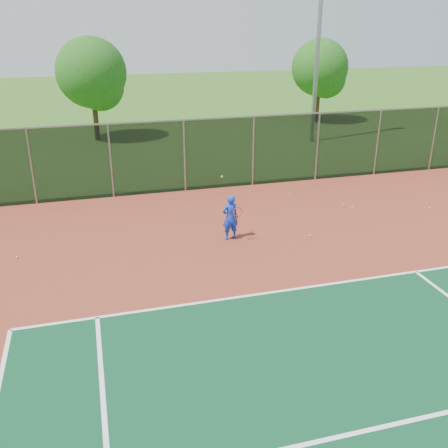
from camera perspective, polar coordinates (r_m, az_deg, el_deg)
The scene contains 13 objects.
ground at distance 12.43m, azimuth 21.40°, elevation -12.65°, with size 120.00×120.00×0.00m, color #2D5A19.
court_apron at distance 13.78m, azimuth 16.60°, elevation -8.24°, with size 30.00×20.00×0.02m, color brown.
fence_back at distance 21.65m, azimuth 3.35°, elevation 8.40°, with size 30.00×0.06×3.03m.
tennis_player at distance 16.34m, azimuth 0.71°, elevation 0.79°, with size 0.61×0.64×2.18m.
practice_ball_1 at distance 20.76m, azimuth 22.43°, elevation 1.70°, with size 0.07×0.07×0.07m, color yellow.
practice_ball_2 at distance 20.91m, azimuth 7.56°, elevation 3.40°, with size 0.07×0.07×0.07m, color yellow.
practice_ball_3 at distance 20.08m, azimuth 13.52°, elevation 2.14°, with size 0.07×0.07×0.07m, color yellow.
practice_ball_4 at distance 16.54m, azimuth -22.58°, elevation -3.54°, with size 0.07×0.07×0.07m, color yellow.
practice_ball_5 at distance 17.00m, azimuth 9.83°, elevation -1.34°, with size 0.07×0.07×0.07m, color yellow.
practice_ball_6 at distance 19.91m, azimuth 14.44°, elevation 1.87°, with size 0.07×0.07×0.07m, color yellow.
floodlight_n at distance 29.82m, azimuth 10.96°, elevation 23.01°, with size 0.90×0.40×12.98m.
tree_back_left at distance 30.82m, azimuth -14.70°, elevation 16.03°, with size 4.03×4.03×5.92m.
tree_back_mid at distance 36.01m, azimuth 11.08°, elevation 16.86°, with size 3.82×3.82×5.61m.
Camera 1 is at (-6.75, -7.88, 6.85)m, focal length 40.00 mm.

